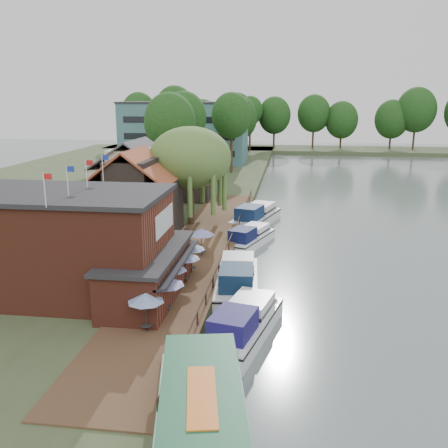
{
  "coord_description": "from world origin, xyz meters",
  "views": [
    {
      "loc": [
        -0.02,
        -31.99,
        14.47
      ],
      "look_at": [
        -6.0,
        12.0,
        3.0
      ],
      "focal_mm": 40.0,
      "sensor_mm": 36.0,
      "label": 1
    }
  ],
  "objects_px": {
    "umbrella_2": "(172,279)",
    "umbrella_4": "(191,257)",
    "cottage_c": "(186,167)",
    "umbrella_0": "(146,312)",
    "umbrella_5": "(201,242)",
    "tour_boat": "(203,441)",
    "hotel_block": "(185,132)",
    "pub": "(82,244)",
    "umbrella_3": "(185,267)",
    "cottage_b": "(136,177)",
    "cruiser_2": "(249,235)",
    "cottage_a": "(135,193)",
    "umbrella_1": "(166,294)",
    "swan": "(216,390)",
    "willow": "(191,176)",
    "cruiser_0": "(243,319)",
    "cruiser_3": "(256,214)",
    "cruiser_1": "(237,276)"
  },
  "relations": [
    {
      "from": "umbrella_2",
      "to": "umbrella_4",
      "type": "distance_m",
      "value": 4.91
    },
    {
      "from": "cottage_c",
      "to": "umbrella_0",
      "type": "distance_m",
      "value": 39.68
    },
    {
      "from": "umbrella_5",
      "to": "tour_boat",
      "type": "height_order",
      "value": "umbrella_5"
    },
    {
      "from": "hotel_block",
      "to": "umbrella_0",
      "type": "bearing_deg",
      "value": -79.65
    },
    {
      "from": "pub",
      "to": "umbrella_3",
      "type": "xyz_separation_m",
      "value": [
        6.51,
        2.85,
        -2.36
      ]
    },
    {
      "from": "cottage_b",
      "to": "umbrella_5",
      "type": "bearing_deg",
      "value": -56.03
    },
    {
      "from": "tour_boat",
      "to": "cottage_c",
      "type": "bearing_deg",
      "value": 91.41
    },
    {
      "from": "pub",
      "to": "cruiser_2",
      "type": "xyz_separation_m",
      "value": [
        10.09,
        16.4,
        -3.59
      ]
    },
    {
      "from": "pub",
      "to": "cottage_a",
      "type": "bearing_deg",
      "value": 93.81
    },
    {
      "from": "umbrella_4",
      "to": "umbrella_2",
      "type": "bearing_deg",
      "value": -94.31
    },
    {
      "from": "pub",
      "to": "tour_boat",
      "type": "xyz_separation_m",
      "value": [
        10.93,
        -14.75,
        -3.08
      ]
    },
    {
      "from": "umbrella_1",
      "to": "swan",
      "type": "height_order",
      "value": "umbrella_1"
    },
    {
      "from": "cottage_c",
      "to": "umbrella_3",
      "type": "height_order",
      "value": "cottage_c"
    },
    {
      "from": "umbrella_2",
      "to": "umbrella_3",
      "type": "xyz_separation_m",
      "value": [
        0.38,
        2.57,
        0.0
      ]
    },
    {
      "from": "umbrella_0",
      "to": "umbrella_2",
      "type": "relative_size",
      "value": 1.0
    },
    {
      "from": "tour_boat",
      "to": "swan",
      "type": "relative_size",
      "value": 32.71
    },
    {
      "from": "cottage_c",
      "to": "swan",
      "type": "distance_m",
      "value": 44.8
    },
    {
      "from": "willow",
      "to": "umbrella_4",
      "type": "height_order",
      "value": "willow"
    },
    {
      "from": "cottage_b",
      "to": "cottage_a",
      "type": "bearing_deg",
      "value": -73.3
    },
    {
      "from": "cruiser_0",
      "to": "cottage_a",
      "type": "bearing_deg",
      "value": 137.37
    },
    {
      "from": "umbrella_0",
      "to": "cruiser_3",
      "type": "relative_size",
      "value": 0.22
    },
    {
      "from": "willow",
      "to": "cruiser_3",
      "type": "xyz_separation_m",
      "value": [
        6.6,
        4.59,
        -4.91
      ]
    },
    {
      "from": "umbrella_0",
      "to": "tour_boat",
      "type": "xyz_separation_m",
      "value": [
        5.02,
        -9.62,
        -0.72
      ]
    },
    {
      "from": "cruiser_0",
      "to": "cruiser_1",
      "type": "height_order",
      "value": "cruiser_1"
    },
    {
      "from": "cottage_a",
      "to": "cottage_b",
      "type": "height_order",
      "value": "same"
    },
    {
      "from": "umbrella_1",
      "to": "umbrella_5",
      "type": "distance_m",
      "value": 11.75
    },
    {
      "from": "pub",
      "to": "umbrella_3",
      "type": "bearing_deg",
      "value": 23.63
    },
    {
      "from": "willow",
      "to": "cruiser_3",
      "type": "relative_size",
      "value": 0.98
    },
    {
      "from": "umbrella_0",
      "to": "umbrella_4",
      "type": "height_order",
      "value": "same"
    },
    {
      "from": "willow",
      "to": "cruiser_1",
      "type": "bearing_deg",
      "value": -67.0
    },
    {
      "from": "umbrella_2",
      "to": "pub",
      "type": "bearing_deg",
      "value": -177.36
    },
    {
      "from": "umbrella_2",
      "to": "cruiser_1",
      "type": "distance_m",
      "value": 5.75
    },
    {
      "from": "cottage_b",
      "to": "cruiser_2",
      "type": "bearing_deg",
      "value": -31.4
    },
    {
      "from": "swan",
      "to": "cruiser_2",
      "type": "bearing_deg",
      "value": 91.19
    },
    {
      "from": "umbrella_1",
      "to": "cottage_a",
      "type": "bearing_deg",
      "value": 112.94
    },
    {
      "from": "cottage_b",
      "to": "willow",
      "type": "bearing_deg",
      "value": -33.69
    },
    {
      "from": "pub",
      "to": "cottage_c",
      "type": "distance_m",
      "value": 34.01
    },
    {
      "from": "cottage_c",
      "to": "swan",
      "type": "bearing_deg",
      "value": -76.2
    },
    {
      "from": "hotel_block",
      "to": "cruiser_2",
      "type": "bearing_deg",
      "value": -71.67
    },
    {
      "from": "umbrella_3",
      "to": "cruiser_1",
      "type": "bearing_deg",
      "value": 20.57
    },
    {
      "from": "cottage_c",
      "to": "umbrella_5",
      "type": "xyz_separation_m",
      "value": [
        6.55,
        -24.66,
        -2.96
      ]
    },
    {
      "from": "cottage_a",
      "to": "tour_boat",
      "type": "xyz_separation_m",
      "value": [
        11.93,
        -29.75,
        -3.68
      ]
    },
    {
      "from": "hotel_block",
      "to": "willow",
      "type": "distance_m",
      "value": 52.29
    },
    {
      "from": "pub",
      "to": "cruiser_1",
      "type": "distance_m",
      "value": 11.53
    },
    {
      "from": "cruiser_2",
      "to": "hotel_block",
      "type": "bearing_deg",
      "value": 127.48
    },
    {
      "from": "cottage_c",
      "to": "umbrella_4",
      "type": "distance_m",
      "value": 29.7
    },
    {
      "from": "cruiser_1",
      "to": "umbrella_3",
      "type": "bearing_deg",
      "value": -163.83
    },
    {
      "from": "cruiser_0",
      "to": "cruiser_1",
      "type": "bearing_deg",
      "value": 112.22
    },
    {
      "from": "umbrella_3",
      "to": "pub",
      "type": "bearing_deg",
      "value": -156.37
    },
    {
      "from": "cottage_c",
      "to": "willow",
      "type": "xyz_separation_m",
      "value": [
        3.5,
        -14.0,
        0.96
      ]
    }
  ]
}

